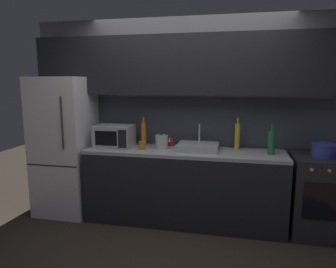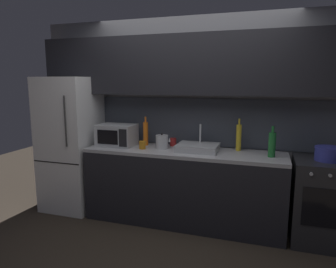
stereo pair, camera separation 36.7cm
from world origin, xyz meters
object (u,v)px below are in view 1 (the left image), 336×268
(mug_amber, at_px, (142,146))
(mug_red, at_px, (171,142))
(wine_bottle_orange, at_px, (144,134))
(refrigerator, at_px, (65,146))
(wine_bottle_yellow, at_px, (237,136))
(cooking_pot, at_px, (324,150))
(kettle, at_px, (162,142))
(microwave, at_px, (114,136))
(oven_range, at_px, (318,196))
(wine_bottle_green, at_px, (271,142))

(mug_amber, bearing_deg, mug_red, 43.28)
(wine_bottle_orange, bearing_deg, refrigerator, -172.07)
(wine_bottle_yellow, bearing_deg, refrigerator, -174.99)
(wine_bottle_orange, bearing_deg, cooking_pot, -3.91)
(refrigerator, distance_m, kettle, 1.29)
(microwave, distance_m, cooking_pot, 2.43)
(microwave, bearing_deg, wine_bottle_yellow, 6.57)
(microwave, xyz_separation_m, wine_bottle_orange, (0.34, 0.12, 0.02))
(microwave, xyz_separation_m, cooking_pot, (2.43, -0.02, -0.06))
(microwave, height_order, mug_amber, microwave)
(refrigerator, distance_m, wine_bottle_orange, 1.05)
(kettle, distance_m, wine_bottle_orange, 0.30)
(kettle, relative_size, mug_amber, 2.01)
(cooking_pot, bearing_deg, wine_bottle_orange, 176.09)
(oven_range, distance_m, mug_red, 1.80)
(refrigerator, height_order, mug_amber, refrigerator)
(wine_bottle_orange, relative_size, wine_bottle_green, 1.09)
(refrigerator, bearing_deg, oven_range, -0.02)
(refrigerator, relative_size, wine_bottle_orange, 4.80)
(mug_red, bearing_deg, oven_range, -7.34)
(oven_range, xyz_separation_m, cooking_pot, (0.02, 0.00, 0.52))
(wine_bottle_green, distance_m, mug_amber, 1.50)
(refrigerator, xyz_separation_m, oven_range, (3.09, -0.00, -0.43))
(microwave, bearing_deg, mug_red, 16.32)
(oven_range, height_order, cooking_pot, cooking_pot)
(mug_amber, bearing_deg, oven_range, 1.86)
(wine_bottle_green, xyz_separation_m, mug_amber, (-1.49, -0.06, -0.09))
(mug_amber, bearing_deg, wine_bottle_yellow, 12.99)
(wine_bottle_yellow, distance_m, wine_bottle_orange, 1.16)
(wine_bottle_green, relative_size, mug_red, 3.45)
(wine_bottle_orange, bearing_deg, mug_red, 12.68)
(refrigerator, distance_m, wine_bottle_yellow, 2.20)
(wine_bottle_yellow, bearing_deg, mug_red, 178.00)
(refrigerator, height_order, mug_red, refrigerator)
(mug_amber, relative_size, mug_red, 0.97)
(mug_amber, bearing_deg, wine_bottle_orange, 100.73)
(wine_bottle_yellow, height_order, mug_amber, wine_bottle_yellow)
(kettle, xyz_separation_m, mug_red, (0.08, 0.20, -0.03))
(wine_bottle_orange, bearing_deg, oven_range, -3.99)
(oven_range, distance_m, kettle, 1.88)
(wine_bottle_yellow, relative_size, mug_amber, 4.02)
(cooking_pot, bearing_deg, microwave, 179.57)
(microwave, distance_m, kettle, 0.61)
(wine_bottle_green, xyz_separation_m, cooking_pot, (0.55, 0.01, -0.07))
(wine_bottle_orange, bearing_deg, microwave, -160.16)
(refrigerator, distance_m, microwave, 0.70)
(oven_range, height_order, microwave, microwave)
(refrigerator, height_order, wine_bottle_yellow, refrigerator)
(microwave, bearing_deg, wine_bottle_orange, 19.84)
(wine_bottle_orange, distance_m, cooking_pot, 2.09)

